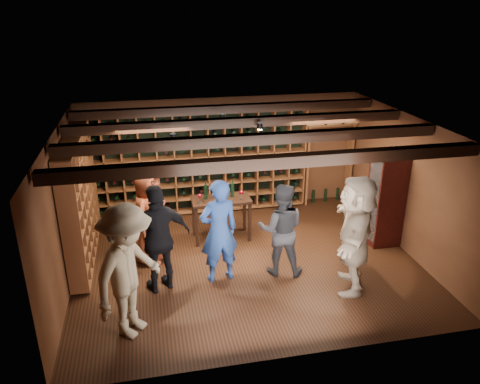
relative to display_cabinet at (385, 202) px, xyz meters
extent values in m
plane|color=black|center=(-2.71, -0.20, -0.86)|extent=(6.00, 6.00, 0.00)
plane|color=brown|center=(-2.71, 2.30, 0.39)|extent=(6.00, 0.00, 6.00)
plane|color=brown|center=(-2.71, -2.70, 0.39)|extent=(6.00, 0.00, 6.00)
plane|color=brown|center=(-5.71, -0.20, 0.39)|extent=(0.00, 5.00, 5.00)
plane|color=brown|center=(0.29, -0.20, 0.39)|extent=(0.00, 5.00, 5.00)
plane|color=black|center=(-2.71, -0.20, 1.64)|extent=(6.00, 6.00, 0.00)
cube|color=black|center=(-2.71, -1.80, 1.56)|extent=(5.90, 0.18, 0.16)
cube|color=black|center=(-2.71, -0.70, 1.56)|extent=(5.90, 0.18, 0.16)
cube|color=black|center=(-2.71, 0.40, 1.56)|extent=(5.90, 0.18, 0.16)
cube|color=black|center=(-2.71, 1.50, 1.56)|extent=(5.90, 0.18, 0.16)
cylinder|color=black|center=(-3.91, -0.20, 1.53)|extent=(0.10, 0.10, 0.10)
cylinder|color=black|center=(-2.41, 0.20, 1.53)|extent=(0.10, 0.10, 0.10)
cylinder|color=black|center=(-1.31, -0.50, 1.53)|extent=(0.10, 0.10, 0.10)
cylinder|color=black|center=(-2.91, 1.00, 1.53)|extent=(0.10, 0.10, 0.10)
cube|color=brown|center=(-3.24, 2.13, 0.29)|extent=(4.65, 0.30, 2.20)
cube|color=black|center=(-3.24, 2.13, 0.29)|extent=(4.56, 0.02, 2.16)
cube|color=brown|center=(-5.54, 0.62, 0.29)|extent=(0.30, 2.65, 2.20)
cube|color=black|center=(-5.54, 0.62, 0.29)|extent=(0.29, 0.02, 2.16)
cube|color=brown|center=(-0.31, 2.12, 0.99)|extent=(1.15, 0.32, 0.04)
cube|color=brown|center=(0.21, 2.12, 0.07)|extent=(0.05, 0.28, 1.85)
cube|color=brown|center=(-0.83, 2.12, 0.07)|extent=(0.05, 0.28, 1.85)
cube|color=tan|center=(-0.71, 2.12, 1.11)|extent=(0.40, 0.30, 0.20)
cube|color=tan|center=(-0.26, 2.12, 1.11)|extent=(0.40, 0.30, 0.20)
cube|color=tan|center=(0.09, 2.12, 1.11)|extent=(0.40, 0.30, 0.20)
cube|color=#350C0A|center=(0.01, 0.00, -0.81)|extent=(0.55, 0.50, 0.10)
cube|color=#350C0A|center=(0.01, 0.00, 0.04)|extent=(0.55, 0.50, 1.70)
cube|color=white|center=(-0.25, 0.00, 0.04)|extent=(0.01, 0.46, 1.60)
cube|color=#350C0A|center=(0.01, 0.00, 0.04)|extent=(0.50, 0.44, 0.02)
sphere|color=#59260C|center=(-0.01, 0.00, 0.14)|extent=(0.18, 0.18, 0.18)
imported|color=navy|center=(-3.28, -0.64, 0.04)|extent=(0.72, 0.54, 1.78)
imported|color=black|center=(-2.23, -0.64, -0.04)|extent=(0.93, 0.82, 1.63)
imported|color=maroon|center=(-4.37, 0.21, 0.02)|extent=(0.88, 1.02, 1.75)
imported|color=black|center=(-4.25, -0.73, 0.05)|extent=(1.14, 0.79, 1.80)
imported|color=gray|center=(-4.70, -1.74, 0.12)|extent=(1.33, 1.45, 1.96)
imported|color=tan|center=(-1.23, -1.32, 0.12)|extent=(1.22, 1.88, 1.94)
cube|color=black|center=(-3.01, 0.79, -0.03)|extent=(1.13, 0.57, 0.05)
cube|color=black|center=(-3.52, 0.55, -0.45)|extent=(0.06, 0.06, 0.81)
cube|color=black|center=(-2.49, 0.56, -0.45)|extent=(0.06, 0.06, 0.81)
cube|color=black|center=(-3.53, 1.02, -0.45)|extent=(0.06, 0.06, 0.81)
cube|color=black|center=(-2.50, 1.03, -0.45)|extent=(0.06, 0.06, 0.81)
cylinder|color=black|center=(-3.29, 0.83, 0.13)|extent=(0.07, 0.07, 0.28)
cylinder|color=black|center=(-3.06, 0.84, 0.13)|extent=(0.07, 0.07, 0.28)
cylinder|color=black|center=(-2.78, 0.84, 0.13)|extent=(0.07, 0.07, 0.28)
camera|label=1|loc=(-4.33, -7.36, 3.50)|focal=35.00mm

